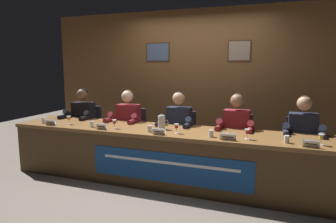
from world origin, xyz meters
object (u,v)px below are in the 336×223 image
object	(u,v)px
juice_glass_right	(247,132)
water_cup_far_left	(44,121)
conference_table	(165,147)
juice_glass_center	(176,127)
nameplate_left	(102,126)
chair_far_right	(300,152)
juice_glass_far_right	(321,137)
water_cup_left	(92,125)
nameplate_center	(159,132)
water_cup_right	(211,134)
juice_glass_far_left	(69,119)
panelist_far_left	(81,119)
water_cup_center	(150,129)
chair_right	(237,146)
water_pitcher_central	(162,122)
chair_left	(132,136)
nameplate_far_left	(51,122)
chair_far_left	(88,132)
panelist_right	(236,130)
chair_center	(181,141)
panelist_left	(126,122)
panelist_center	(177,126)
nameplate_right	(228,137)
nameplate_far_right	(311,144)
juice_glass_left	(114,122)

from	to	relation	value
juice_glass_right	water_cup_far_left	bearing A→B (deg)	-178.88
conference_table	juice_glass_center	bearing A→B (deg)	-17.66
nameplate_left	chair_far_right	distance (m)	2.77
juice_glass_far_right	water_cup_left	bearing A→B (deg)	-179.11
nameplate_center	water_cup_right	bearing A→B (deg)	9.30
juice_glass_far_left	water_cup_far_left	distance (m)	0.40
panelist_far_left	water_cup_center	bearing A→B (deg)	-22.03
chair_right	water_pitcher_central	distance (m)	1.20
water_cup_center	water_pitcher_central	xyz separation A→B (m)	(0.08, 0.22, 0.06)
water_cup_far_left	chair_left	xyz separation A→B (m)	(1.05, 0.85, -0.34)
nameplate_center	juice_glass_right	xyz separation A→B (m)	(1.07, 0.14, 0.05)
nameplate_far_left	water_cup_left	distance (m)	0.67
nameplate_far_left	water_pitcher_central	world-z (taller)	water_pitcher_central
chair_far_left	nameplate_center	size ratio (longest dim) A/B	5.32
panelist_far_left	panelist_right	bearing A→B (deg)	0.00
nameplate_far_left	panelist_right	size ratio (longest dim) A/B	0.14
juice_glass_center	water_pitcher_central	bearing A→B (deg)	147.46
water_pitcher_central	water_cup_left	bearing A→B (deg)	-166.90
nameplate_left	water_cup_left	world-z (taller)	water_cup_left
chair_left	juice_glass_far_right	size ratio (longest dim) A/B	7.27
chair_center	juice_glass_right	xyz separation A→B (m)	(1.08, -0.79, 0.39)
conference_table	chair_center	distance (m)	0.73
nameplate_center	panelist_left	bearing A→B (deg)	139.87
water_cup_far_left	water_cup_right	xyz separation A→B (m)	(2.56, 0.02, 0.00)
water_cup_left	nameplate_center	world-z (taller)	water_cup_left
panelist_center	panelist_right	world-z (taller)	same
water_cup_center	chair_far_right	bearing A→B (deg)	23.44
nameplate_right	chair_right	bearing A→B (deg)	90.31
panelist_left	chair_right	distance (m)	1.76
water_cup_right	juice_glass_far_right	bearing A→B (deg)	1.97
panelist_far_left	juice_glass_far_right	distance (m)	3.65
chair_far_right	nameplate_far_right	xyz separation A→B (m)	(0.03, -0.92, 0.35)
water_cup_left	juice_glass_center	distance (m)	1.26
nameplate_far_left	chair_right	bearing A→B (deg)	19.32
panelist_center	water_pitcher_central	size ratio (longest dim) A/B	5.85
chair_far_left	chair_far_right	world-z (taller)	same
water_cup_left	water_cup_center	xyz separation A→B (m)	(0.89, 0.00, 0.00)
water_cup_center	panelist_right	distance (m)	1.22
chair_far_left	panelist_left	bearing A→B (deg)	-12.99
panelist_center	juice_glass_far_right	world-z (taller)	panelist_center
nameplate_far_right	water_pitcher_central	size ratio (longest dim) A/B	0.81
chair_center	nameplate_far_right	distance (m)	2.01
chair_center	nameplate_far_right	world-z (taller)	chair_center
nameplate_far_left	water_cup_center	distance (m)	1.56
nameplate_left	juice_glass_right	bearing A→B (deg)	3.37
juice_glass_far_left	juice_glass_left	xyz separation A→B (m)	(0.79, -0.03, 0.00)
water_cup_far_left	chair_left	bearing A→B (deg)	39.02
panelist_center	water_pitcher_central	distance (m)	0.43
chair_center	chair_far_right	size ratio (longest dim) A/B	1.00
nameplate_far_left	juice_glass_center	xyz separation A→B (m)	(1.91, 0.13, 0.05)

